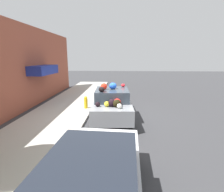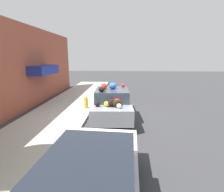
{
  "view_description": "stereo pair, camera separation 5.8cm",
  "coord_description": "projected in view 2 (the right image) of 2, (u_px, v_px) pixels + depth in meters",
  "views": [
    {
      "loc": [
        -8.2,
        -0.58,
        2.96
      ],
      "look_at": [
        0.0,
        -0.1,
        1.12
      ],
      "focal_mm": 28.0,
      "sensor_mm": 36.0,
      "label": 1
    },
    {
      "loc": [
        -8.2,
        -0.64,
        2.96
      ],
      "look_at": [
        0.0,
        -0.1,
        1.12
      ],
      "focal_mm": 28.0,
      "sensor_mm": 36.0,
      "label": 2
    }
  ],
  "objects": [
    {
      "name": "fire_hydrant",
      "position": [
        86.0,
        102.0,
        9.89
      ],
      "size": [
        0.2,
        0.2,
        0.7
      ],
      "color": "gold",
      "rests_on": "sidewalk_curb"
    },
    {
      "name": "parked_car_plain",
      "position": [
        92.0,
        184.0,
        3.16
      ],
      "size": [
        4.21,
        1.89,
        1.39
      ],
      "rotation": [
        0.0,
        0.0,
        -0.05
      ],
      "color": "silver",
      "rests_on": "ground"
    },
    {
      "name": "art_car",
      "position": [
        112.0,
        103.0,
        8.44
      ],
      "size": [
        4.05,
        1.95,
        1.78
      ],
      "rotation": [
        0.0,
        0.0,
        0.06
      ],
      "color": "gray",
      "rests_on": "ground"
    },
    {
      "name": "sidewalk_curb",
      "position": [
        57.0,
        116.0,
        8.83
      ],
      "size": [
        24.0,
        3.2,
        0.11
      ],
      "color": "#B2ADA3",
      "rests_on": "ground"
    },
    {
      "name": "ground_plane",
      "position": [
        110.0,
        118.0,
        8.67
      ],
      "size": [
        60.0,
        60.0,
        0.0
      ],
      "primitive_type": "plane",
      "color": "#38383A"
    },
    {
      "name": "building_facade",
      "position": [
        11.0,
        69.0,
        8.59
      ],
      "size": [
        18.0,
        1.2,
        4.77
      ],
      "color": "#9E4C38",
      "rests_on": "ground"
    }
  ]
}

